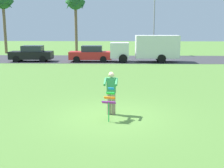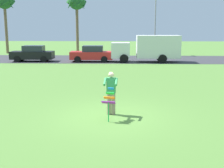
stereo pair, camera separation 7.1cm
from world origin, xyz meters
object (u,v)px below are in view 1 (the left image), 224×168
kite_held (110,99)px  streetlight_pole (154,22)px  person_kite_flyer (111,91)px  palm_tree_left_near (3,3)px  parked_car_black (32,54)px  parked_truck_white_box (149,48)px  palm_tree_right_near (76,4)px  parked_car_red (91,54)px

kite_held → streetlight_pole: (4.36, 25.89, 3.17)m
person_kite_flyer → palm_tree_left_near: (-14.72, 26.89, 5.45)m
parked_car_black → parked_truck_white_box: bearing=-0.0°
parked_car_black → person_kite_flyer: bearing=-64.3°
palm_tree_left_near → streetlight_pole: 19.28m
streetlight_pole → parked_car_black: bearing=-150.9°
person_kite_flyer → palm_tree_right_near: 28.29m
person_kite_flyer → parked_car_black: (-8.63, 17.93, -0.18)m
parked_car_black → streetlight_pole: streetlight_pole is taller
palm_tree_right_near → parked_truck_white_box: bearing=-47.3°
parked_car_red → streetlight_pole: (6.98, 7.19, 3.22)m
person_kite_flyer → kite_held: person_kite_flyer is taller
parked_truck_white_box → streetlight_pole: 7.75m
parked_car_black → parked_car_red: bearing=-0.0°
parked_car_red → palm_tree_left_near: bearing=143.4°
parked_car_red → parked_truck_white_box: 5.77m
kite_held → parked_car_black: bearing=114.7°
person_kite_flyer → palm_tree_right_near: size_ratio=0.23×
parked_car_red → parked_truck_white_box: (5.74, -0.00, 0.64)m
parked_car_red → parked_truck_white_box: bearing=-0.0°
kite_held → palm_tree_right_near: palm_tree_right_near is taller
person_kite_flyer → parked_car_black: bearing=115.7°
palm_tree_left_near → person_kite_flyer: bearing=-61.3°
palm_tree_right_near → palm_tree_left_near: bearing=-177.9°
streetlight_pole → kite_held: bearing=-99.6°
kite_held → parked_car_red: parked_car_red is taller
parked_truck_white_box → palm_tree_left_near: bearing=153.3°
parked_car_black → palm_tree_left_near: size_ratio=0.55×
parked_car_black → parked_truck_white_box: 11.73m
parked_car_red → parked_truck_white_box: parked_truck_white_box is taller
streetlight_pole → parked_truck_white_box: bearing=-99.8°
person_kite_flyer → palm_tree_right_near: bearing=101.4°
kite_held → parked_car_red: size_ratio=0.29×
person_kite_flyer → parked_car_red: 18.13m
parked_car_black → palm_tree_left_near: palm_tree_left_near is taller
kite_held → palm_tree_left_near: bearing=118.0°
parked_car_black → parked_car_red: (5.97, -0.00, 0.00)m
parked_car_black → streetlight_pole: bearing=29.1°
palm_tree_left_near → kite_held: bearing=-62.0°
palm_tree_left_near → palm_tree_right_near: bearing=2.1°
person_kite_flyer → parked_car_red: size_ratio=0.41×
person_kite_flyer → palm_tree_right_near: palm_tree_right_near is taller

